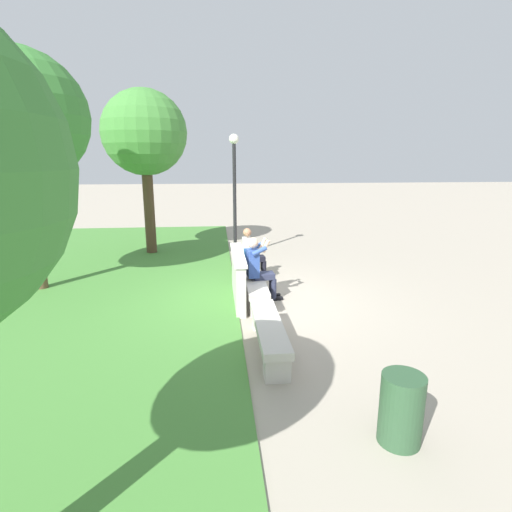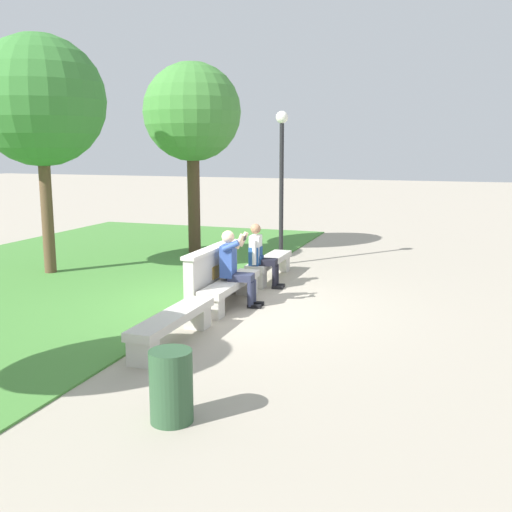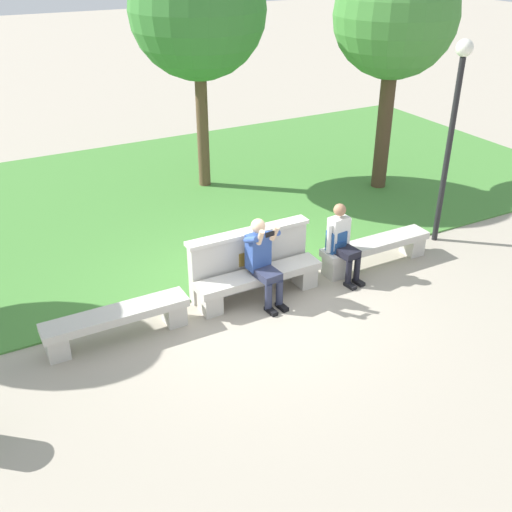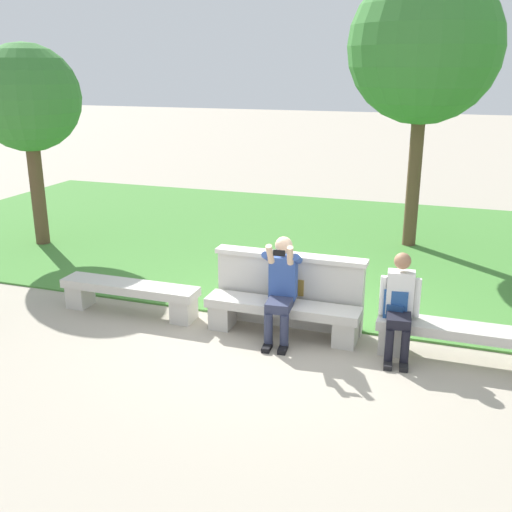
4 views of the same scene
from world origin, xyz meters
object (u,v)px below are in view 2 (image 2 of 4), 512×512
at_px(person_photographer, 235,264).
at_px(tree_right_background, 40,102).
at_px(bench_main, 173,324).
at_px(lamp_post, 282,164).
at_px(bench_near, 231,288).
at_px(bench_mid, 269,265).
at_px(person_distant, 261,254).
at_px(tree_behind_wall, 192,114).
at_px(backpack, 256,256).
at_px(trash_bin, 171,386).

bearing_deg(person_photographer, tree_right_background, 76.27).
relative_size(bench_main, lamp_post, 0.57).
relative_size(bench_near, bench_mid, 1.00).
xyz_separation_m(bench_mid, person_distant, (-0.76, -0.07, 0.37)).
bearing_deg(person_distant, bench_main, 178.98).
bearing_deg(bench_near, person_distant, -2.57).
bearing_deg(person_distant, person_photographer, -179.55).
xyz_separation_m(bench_mid, person_photographer, (-2.22, -0.08, 0.43)).
distance_m(person_distant, tree_behind_wall, 5.07).
bearing_deg(bench_near, tree_right_background, 75.91).
xyz_separation_m(person_distant, tree_right_background, (-0.29, 4.75, 2.99)).
bearing_deg(lamp_post, bench_near, -176.72).
height_order(bench_main, bench_near, same).
distance_m(person_photographer, tree_behind_wall, 6.04).
relative_size(bench_main, tree_behind_wall, 0.42).
xyz_separation_m(person_photographer, tree_right_background, (1.16, 4.77, 2.92)).
bearing_deg(bench_main, person_distant, -1.02).
relative_size(person_photographer, lamp_post, 0.37).
height_order(bench_near, backpack, backpack).
height_order(person_distant, tree_behind_wall, tree_behind_wall).
height_order(bench_near, person_photographer, person_photographer).
bearing_deg(tree_right_background, trash_bin, -133.99).
relative_size(person_photographer, backpack, 3.08).
bearing_deg(tree_right_background, lamp_post, -59.53).
bearing_deg(lamp_post, tree_behind_wall, 74.16).
height_order(bench_main, lamp_post, lamp_post).
bearing_deg(bench_near, bench_mid, 0.00).
relative_size(bench_near, person_photographer, 1.53).
bearing_deg(lamp_post, bench_mid, -172.11).
bearing_deg(tree_behind_wall, trash_bin, -156.64).
distance_m(backpack, trash_bin, 5.92).
bearing_deg(bench_near, trash_bin, -166.23).
bearing_deg(trash_bin, lamp_post, 8.97).
xyz_separation_m(bench_main, tree_behind_wall, (6.77, 2.78, 3.25)).
bearing_deg(tree_behind_wall, tree_right_background, 150.34).
relative_size(bench_main, person_photographer, 1.53).
bearing_deg(tree_right_background, person_photographer, -103.73).
bearing_deg(person_photographer, bench_mid, 1.99).
bearing_deg(person_distant, backpack, 118.77).
distance_m(bench_main, bench_near, 2.23).
distance_m(backpack, tree_behind_wall, 5.08).
relative_size(bench_mid, lamp_post, 0.57).
xyz_separation_m(bench_main, tree_right_background, (3.41, 4.69, 3.36)).
bearing_deg(backpack, person_distant, -61.23).
xyz_separation_m(person_photographer, lamp_post, (3.79, 0.30, 1.60)).
distance_m(backpack, tree_right_background, 5.57).
distance_m(tree_right_background, lamp_post, 5.35).
relative_size(bench_mid, tree_behind_wall, 0.42).
bearing_deg(bench_near, bench_main, 180.00).
height_order(bench_near, trash_bin, trash_bin).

